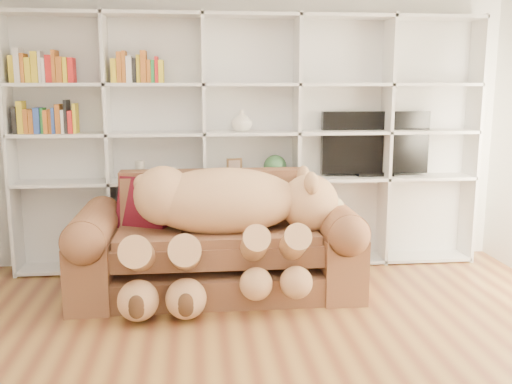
{
  "coord_description": "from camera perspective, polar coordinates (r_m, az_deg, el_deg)",
  "views": [
    {
      "loc": [
        -0.52,
        -3.07,
        1.75
      ],
      "look_at": [
        -0.02,
        1.63,
        0.86
      ],
      "focal_mm": 40.0,
      "sensor_mm": 36.0,
      "label": 1
    }
  ],
  "objects": [
    {
      "name": "snow_globe",
      "position": [
        5.44,
        -8.19,
        1.86
      ],
      "size": [
        0.11,
        0.11,
        0.11
      ],
      "primitive_type": "sphere",
      "color": "silver",
      "rests_on": "bookshelf"
    },
    {
      "name": "shelf_vase",
      "position": [
        5.4,
        -1.42,
        7.16
      ],
      "size": [
        0.24,
        0.24,
        0.2
      ],
      "primitive_type": "imported",
      "rotation": [
        0.0,
        0.0,
        -0.26
      ],
      "color": "white",
      "rests_on": "bookshelf"
    },
    {
      "name": "figurine_short",
      "position": [
        5.44,
        -8.21,
        1.85
      ],
      "size": [
        0.08,
        0.08,
        0.12
      ],
      "primitive_type": "cylinder",
      "rotation": [
        0.0,
        0.0,
        0.19
      ],
      "color": "beige",
      "rests_on": "bookshelf"
    },
    {
      "name": "gift_box",
      "position": [
        5.02,
        9.08,
        -8.45
      ],
      "size": [
        0.38,
        0.37,
        0.23
      ],
      "primitive_type": "cube",
      "rotation": [
        0.0,
        0.0,
        -0.43
      ],
      "color": "#C03B19",
      "rests_on": "floor"
    },
    {
      "name": "sofa",
      "position": [
        4.91,
        -3.93,
        -5.59
      ],
      "size": [
        2.37,
        1.02,
        1.0
      ],
      "color": "brown",
      "rests_on": "floor"
    },
    {
      "name": "bookshelf",
      "position": [
        5.46,
        -3.11,
        6.01
      ],
      "size": [
        4.43,
        0.35,
        2.4
      ],
      "color": "silver",
      "rests_on": "floor"
    },
    {
      "name": "picture_frame",
      "position": [
        5.44,
        -2.18,
        2.41
      ],
      "size": [
        0.15,
        0.05,
        0.19
      ],
      "primitive_type": "cube",
      "rotation": [
        0.0,
        0.0,
        0.2
      ],
      "color": "#51361B",
      "rests_on": "bookshelf"
    },
    {
      "name": "tv",
      "position": [
        5.73,
        11.82,
        4.72
      ],
      "size": [
        1.07,
        0.18,
        0.63
      ],
      "color": "black",
      "rests_on": "bookshelf"
    },
    {
      "name": "green_vase",
      "position": [
        5.48,
        1.92,
        2.57
      ],
      "size": [
        0.22,
        0.22,
        0.22
      ],
      "primitive_type": "sphere",
      "color": "#315F36",
      "rests_on": "bookshelf"
    },
    {
      "name": "figurine_tall",
      "position": [
        5.46,
        -11.5,
        2.12
      ],
      "size": [
        0.1,
        0.1,
        0.18
      ],
      "primitive_type": "cylinder",
      "rotation": [
        0.0,
        0.0,
        -0.06
      ],
      "color": "beige",
      "rests_on": "bookshelf"
    },
    {
      "name": "throw_pillow",
      "position": [
        5.0,
        -11.07,
        -1.21
      ],
      "size": [
        0.52,
        0.42,
        0.48
      ],
      "primitive_type": "cube",
      "rotation": [
        -0.24,
        0.0,
        -0.44
      ],
      "color": "maroon",
      "rests_on": "sofa"
    },
    {
      "name": "wall_back",
      "position": [
        5.61,
        -0.72,
        6.61
      ],
      "size": [
        5.0,
        0.02,
        2.7
      ],
      "primitive_type": "cube",
      "color": "white",
      "rests_on": "floor"
    },
    {
      "name": "teddy_bear",
      "position": [
        4.64,
        -3.13,
        -2.38
      ],
      "size": [
        1.86,
        1.0,
        1.08
      ],
      "rotation": [
        0.0,
        0.0,
        -0.14
      ],
      "color": "tan",
      "rests_on": "sofa"
    }
  ]
}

